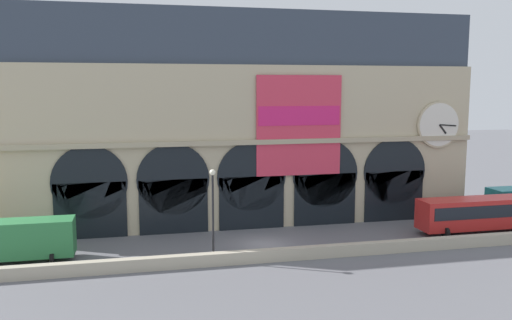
# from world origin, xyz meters

# --- Properties ---
(ground_plane) EXTENTS (200.00, 200.00, 0.00)m
(ground_plane) POSITION_xyz_m (0.00, 0.00, 0.00)
(ground_plane) COLOR slate
(quay_parapet_wall) EXTENTS (90.00, 0.70, 0.92)m
(quay_parapet_wall) POSITION_xyz_m (0.00, -4.28, 0.46)
(quay_parapet_wall) COLOR #B2A891
(quay_parapet_wall) RESTS_ON ground
(station_building) EXTENTS (43.24, 4.89, 19.65)m
(station_building) POSITION_xyz_m (0.04, 7.25, 9.46)
(station_building) COLOR #BCAD8C
(station_building) RESTS_ON ground
(box_truck_west) EXTENTS (7.50, 2.91, 3.12)m
(box_truck_west) POSITION_xyz_m (-18.35, -0.40, 1.70)
(box_truck_west) COLOR black
(box_truck_west) RESTS_ON ground
(bus_east) EXTENTS (11.00, 3.25, 3.10)m
(bus_east) POSITION_xyz_m (19.24, -0.67, 1.78)
(bus_east) COLOR red
(bus_east) RESTS_ON ground
(street_lamp_quayside) EXTENTS (0.44, 0.44, 6.90)m
(street_lamp_quayside) POSITION_xyz_m (-4.70, -3.48, 4.41)
(street_lamp_quayside) COLOR black
(street_lamp_quayside) RESTS_ON ground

